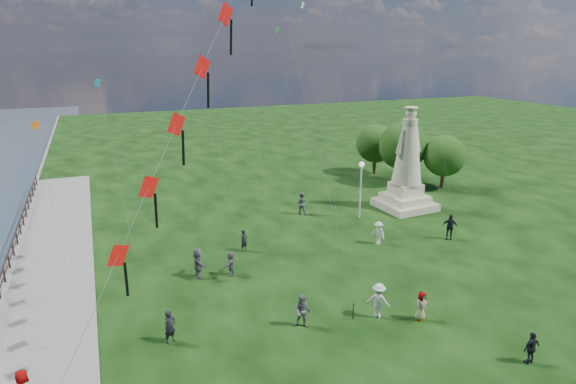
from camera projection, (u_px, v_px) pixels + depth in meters
name	position (u px, v px, depth m)	size (l,w,h in m)	color
waterfront	(16.00, 325.00, 23.93)	(200.00, 200.00, 1.51)	#2E3A46
statue	(407.00, 171.00, 40.16)	(4.44, 4.44, 8.55)	beige
lamppost	(361.00, 178.00, 37.74)	(0.43, 0.43, 4.62)	silver
tree_row	(405.00, 148.00, 48.03)	(7.09, 11.31, 6.19)	#382314
person_0	(170.00, 327.00, 22.19)	(0.60, 0.39, 1.65)	black
person_1	(303.00, 311.00, 23.38)	(0.85, 0.52, 1.74)	#595960
person_2	(378.00, 301.00, 24.27)	(1.20, 0.62, 1.86)	silver
person_3	(531.00, 348.00, 20.74)	(0.89, 0.46, 1.52)	black
person_4	(421.00, 306.00, 24.08)	(0.75, 0.46, 1.54)	#595960
person_5	(198.00, 263.00, 28.47)	(1.72, 0.74, 1.86)	#595960
person_6	(244.00, 240.00, 32.22)	(0.55, 0.36, 1.51)	black
person_7	(301.00, 203.00, 39.30)	(0.90, 0.56, 1.86)	#595960
person_8	(378.00, 233.00, 33.36)	(1.06, 0.55, 1.64)	silver
person_9	(450.00, 227.00, 34.16)	(1.10, 0.56, 1.87)	black
person_11	(231.00, 264.00, 28.78)	(1.41, 0.61, 1.52)	#595960
red_kite_train	(200.00, 77.00, 19.80)	(11.92, 9.35, 19.34)	black
small_kites	(263.00, 32.00, 38.90)	(31.71, 15.56, 27.64)	teal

